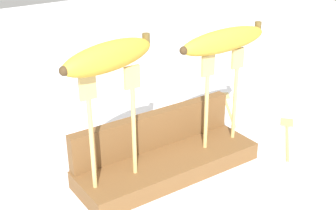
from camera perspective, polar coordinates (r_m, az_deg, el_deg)
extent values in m
plane|color=silver|center=(0.83, 0.00, -8.34)|extent=(3.00, 3.00, 0.00)
cube|color=brown|center=(0.82, 0.00, -7.41)|extent=(0.33, 0.11, 0.03)
cube|color=brown|center=(0.83, -1.81, -3.11)|extent=(0.32, 0.02, 0.07)
cylinder|color=tan|center=(0.70, -9.41, -4.92)|extent=(0.01, 0.01, 0.15)
cube|color=tan|center=(0.66, -9.95, 2.12)|extent=(0.03, 0.01, 0.04)
cylinder|color=tan|center=(0.73, -4.25, -3.37)|extent=(0.01, 0.01, 0.15)
cube|color=tan|center=(0.69, -4.49, 3.45)|extent=(0.03, 0.01, 0.04)
cylinder|color=tan|center=(0.81, 4.76, -0.95)|extent=(0.01, 0.01, 0.14)
cube|color=tan|center=(0.78, 4.98, 4.88)|extent=(0.03, 0.01, 0.04)
cylinder|color=tan|center=(0.85, 8.27, 0.16)|extent=(0.01, 0.01, 0.14)
cube|color=tan|center=(0.82, 8.64, 5.74)|extent=(0.03, 0.01, 0.04)
ellipsoid|color=gold|center=(0.66, -7.33, 5.98)|extent=(0.17, 0.08, 0.04)
cylinder|color=brown|center=(0.71, -2.74, 8.18)|extent=(0.01, 0.01, 0.02)
sphere|color=#3F2D19|center=(0.62, -12.78, 4.15)|extent=(0.01, 0.01, 0.01)
ellipsoid|color=gold|center=(0.79, 7.00, 7.95)|extent=(0.19, 0.05, 0.04)
cylinder|color=brown|center=(0.85, 11.28, 9.47)|extent=(0.01, 0.01, 0.02)
sphere|color=#3F2D19|center=(0.73, 1.96, 6.77)|extent=(0.01, 0.01, 0.01)
cylinder|color=tan|center=(1.05, 7.66, -0.78)|extent=(0.09, 0.13, 0.01)
cube|color=tan|center=(1.13, 6.95, 1.22)|extent=(0.04, 0.04, 0.01)
cylinder|color=tan|center=(0.94, 14.60, -4.47)|extent=(0.11, 0.10, 0.01)
cube|color=tan|center=(1.03, 14.56, -2.04)|extent=(0.04, 0.04, 0.01)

